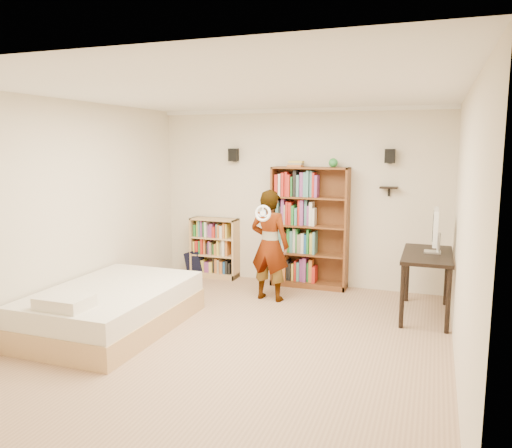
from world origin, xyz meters
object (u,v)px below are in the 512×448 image
Objects in this scene: tall_bookshelf at (310,228)px; computer_desk at (426,285)px; low_bookshelf at (215,248)px; person at (270,245)px; daybed at (113,303)px.

tall_bookshelf reaches higher than computer_desk.
computer_desk is at bearing -14.13° from low_bookshelf.
person is at bearing -34.76° from low_bookshelf.
tall_bookshelf is at bearing -0.81° from low_bookshelf.
tall_bookshelf reaches higher than daybed.
computer_desk is at bearing -25.30° from tall_bookshelf.
tall_bookshelf is at bearing 154.70° from computer_desk.
tall_bookshelf is 3.14m from daybed.
tall_bookshelf reaches higher than person.
computer_desk is (1.71, -0.81, -0.51)m from tall_bookshelf.
person is (1.40, 1.69, 0.47)m from daybed.
tall_bookshelf is 1.54× the size of computer_desk.
tall_bookshelf is 0.92m from person.
person reaches higher than low_bookshelf.
computer_desk is 0.56× the size of daybed.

